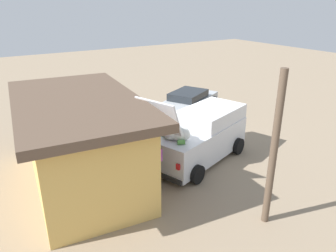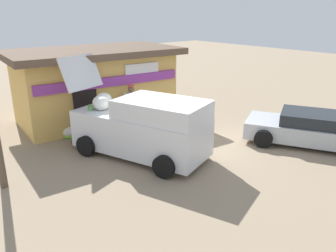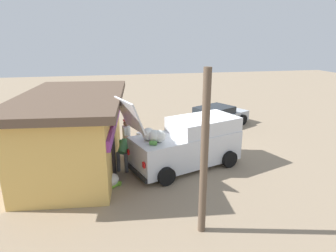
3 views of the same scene
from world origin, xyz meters
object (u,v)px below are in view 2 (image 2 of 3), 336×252
paint_bucket (188,118)px  parked_sedan (312,129)px  customer_bending (106,113)px  storefront_bar (96,84)px  vendor_standing (132,104)px  unloaded_banana_pile (70,132)px  delivery_van (143,127)px

paint_bucket → parked_sedan: bearing=-70.8°
customer_bending → paint_bucket: size_ratio=3.52×
storefront_bar → vendor_standing: storefront_bar is taller
customer_bending → parked_sedan: bearing=-48.4°
customer_bending → storefront_bar: bearing=70.4°
parked_sedan → unloaded_banana_pile: parked_sedan is taller
storefront_bar → unloaded_banana_pile: size_ratio=8.72×
delivery_van → vendor_standing: 2.68m
delivery_van → parked_sedan: size_ratio=1.07×
customer_bending → unloaded_banana_pile: bearing=156.3°
delivery_van → vendor_standing: (1.21, 2.40, 0.03)m
delivery_van → parked_sedan: (5.10, -2.99, -0.43)m
delivery_van → parked_sedan: 5.93m
unloaded_banana_pile → customer_bending: bearing=-23.7°
paint_bucket → delivery_van: bearing=-155.1°
storefront_bar → parked_sedan: 8.63m
storefront_bar → parked_sedan: storefront_bar is taller
unloaded_banana_pile → paint_bucket: size_ratio=2.17×
unloaded_banana_pile → vendor_standing: bearing=-17.7°
vendor_standing → unloaded_banana_pile: 2.53m
delivery_van → customer_bending: delivery_van is taller
unloaded_banana_pile → storefront_bar: bearing=34.9°
storefront_bar → parked_sedan: (4.29, -7.43, -0.98)m
parked_sedan → unloaded_banana_pile: 8.70m
unloaded_banana_pile → parked_sedan: bearing=-44.7°
delivery_van → unloaded_banana_pile: bearing=109.0°
delivery_van → paint_bucket: delivery_van is taller
parked_sedan → customer_bending: 7.46m
vendor_standing → unloaded_banana_pile: vendor_standing is taller
unloaded_banana_pile → paint_bucket: bearing=-18.2°
parked_sedan → vendor_standing: size_ratio=2.69×
parked_sedan → storefront_bar: bearing=120.0°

